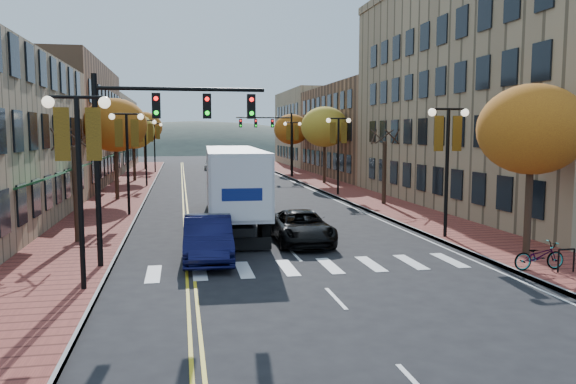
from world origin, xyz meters
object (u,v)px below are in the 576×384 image
black_suv (301,227)px  bicycle (539,256)px  semi_truck (232,180)px  navy_sedan (208,238)px

black_suv → bicycle: (7.03, -6.93, -0.08)m
semi_truck → navy_sedan: 9.10m
navy_sedan → bicycle: navy_sedan is taller
black_suv → bicycle: bearing=-43.4°
navy_sedan → black_suv: bearing=33.2°
semi_truck → navy_sedan: semi_truck is taller
bicycle → semi_truck: bearing=36.8°
semi_truck → black_suv: semi_truck is taller
semi_truck → navy_sedan: (-1.75, -8.79, -1.53)m
black_suv → semi_truck: bearing=113.5°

